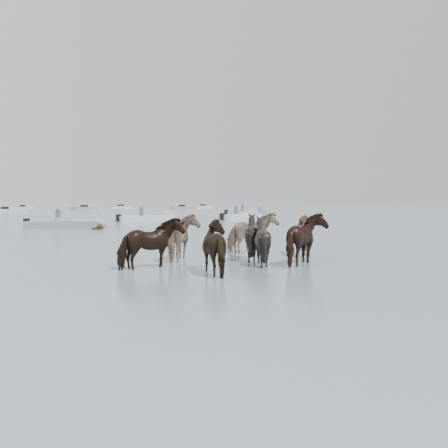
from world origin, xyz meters
TOP-DOWN VIEW (x-y plane):
  - ground at (0.00, 0.00)m, footprint 400.00×400.00m
  - pony_herd at (0.73, 1.52)m, footprint 7.26×4.76m
  - swimming_pony at (3.47, 19.02)m, footprint 0.72×0.44m
  - motorboat_b at (2.80, 21.22)m, footprint 5.31×3.97m
  - motorboat_c at (11.90, 26.99)m, footprint 5.66×1.96m
  - motorboat_d at (20.90, 25.31)m, footprint 6.12×3.11m
  - motorboat_e at (30.43, 35.23)m, footprint 5.94×2.84m

SIDE VIEW (x-z plane):
  - ground at x=0.00m, z-range 0.00..0.00m
  - swimming_pony at x=3.47m, z-range -0.12..0.32m
  - motorboat_d at x=20.90m, z-range -0.74..1.18m
  - motorboat_e at x=30.43m, z-range -0.74..1.18m
  - motorboat_c at x=11.90m, z-range -0.73..1.19m
  - motorboat_b at x=2.80m, z-range -0.73..1.19m
  - pony_herd at x=0.73m, z-range -0.17..1.47m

